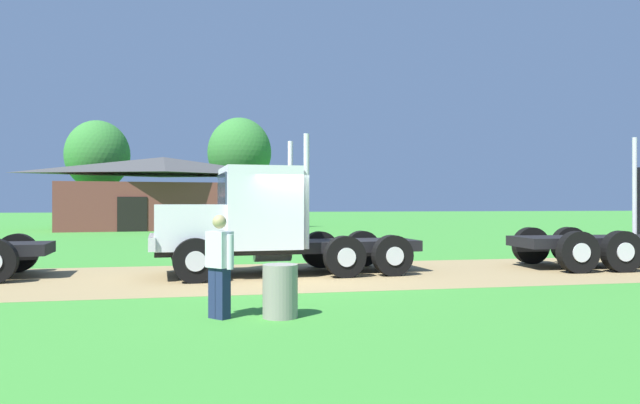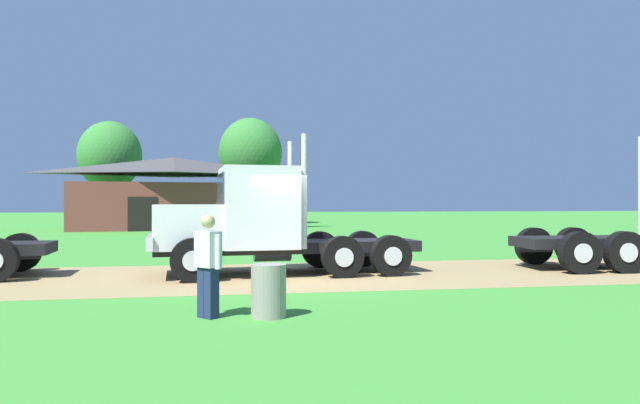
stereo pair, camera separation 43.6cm
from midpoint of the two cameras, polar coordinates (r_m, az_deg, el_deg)
The scene contains 8 objects.
ground_plane at distance 14.86m, azimuth -0.97°, elevation -7.14°, with size 200.00×200.00×0.00m, color #3C8C31.
dirt_track at distance 14.86m, azimuth -0.97°, elevation -7.12°, with size 120.00×5.77×0.01m, color #967E52.
truck_foreground_white at distance 14.99m, azimuth -5.66°, elevation -2.12°, with size 6.96×3.00×3.51m.
visitor_walking_mid at distance 9.48m, azimuth -9.52°, elevation -5.88°, with size 0.45×0.46×1.64m.
steel_barrel at distance 9.47m, azimuth -3.69°, elevation -8.61°, with size 0.56×0.56×0.85m, color gray.
shed_building at distance 41.86m, azimuth -13.73°, elevation 0.74°, with size 14.43×7.58×4.97m.
tree_mid at distance 48.80m, azimuth -19.51°, elevation 4.26°, with size 4.87×4.87×8.20m.
tree_right at distance 50.76m, azimuth -6.53°, elevation 4.76°, with size 5.41×5.41×9.09m.
Camera 2 is at (-2.07, -14.61, 1.83)m, focal length 32.92 mm.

